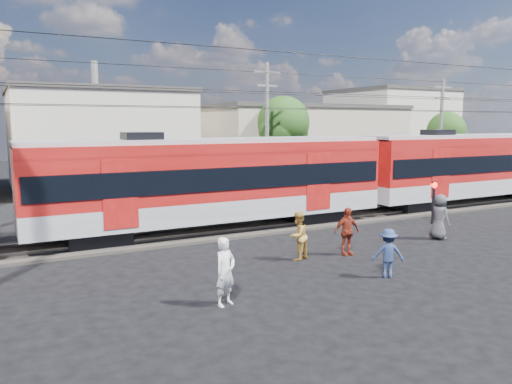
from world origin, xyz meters
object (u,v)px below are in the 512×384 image
commuter_train (220,179)px  crossing_signal (434,194)px  pedestrian_c (388,253)px  pedestrian_a (225,272)px  car_silver (480,177)px

commuter_train → crossing_signal: (9.80, -3.18, -0.96)m
crossing_signal → commuter_train: bearing=162.0°
pedestrian_c → crossing_signal: 9.52m
pedestrian_a → car_silver: bearing=3.9°
pedestrian_c → car_silver: size_ratio=0.40×
commuter_train → pedestrian_c: size_ratio=32.29×
crossing_signal → car_silver: bearing=31.3°
pedestrian_c → pedestrian_a: bearing=27.4°
commuter_train → crossing_signal: commuter_train is taller
pedestrian_a → pedestrian_c: pedestrian_a is taller
crossing_signal → pedestrian_a: bearing=-158.7°
pedestrian_a → pedestrian_c: (5.52, -0.19, -0.15)m
commuter_train → car_silver: bearing=13.5°
car_silver → crossing_signal: size_ratio=1.88×
pedestrian_c → car_silver: bearing=-118.2°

